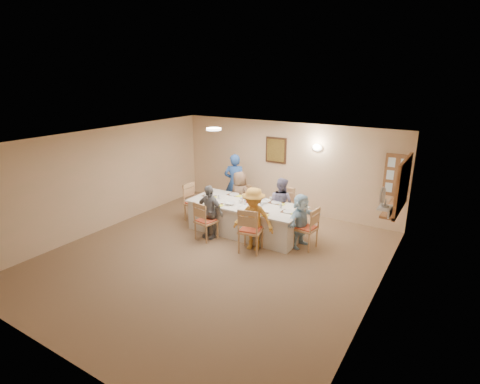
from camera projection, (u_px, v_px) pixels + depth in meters
The scene contains 49 objects.
ground at pixel (213, 257), 7.97m from camera, with size 7.00×7.00×0.00m, color #937356.
room_walls at pixel (212, 189), 7.51m from camera, with size 7.00×7.00×7.00m.
wall_picture at pixel (276, 150), 10.41m from camera, with size 0.62×0.05×0.72m.
wall_sconce at pixel (317, 148), 9.73m from camera, with size 0.26×0.09×0.18m, color white.
ceiling_light at pixel (214, 129), 8.94m from camera, with size 0.36×0.36×0.05m, color white.
serving_hatch at pixel (403, 185), 7.85m from camera, with size 0.06×1.50×1.15m, color brown.
hatch_sill at pixel (394, 208), 8.07m from camera, with size 0.30×1.50×0.05m, color brown.
shutter_door at pixel (397, 175), 8.60m from camera, with size 0.55×0.04×1.00m, color brown.
fan_shelf at pixel (385, 208), 6.83m from camera, with size 0.22×0.36×0.03m, color white.
desk_fan at pixel (384, 200), 6.80m from camera, with size 0.30×0.30×0.28m, color #A5A5A8, non-canonical shape.
dining_table at pixel (246, 218), 9.10m from camera, with size 2.80×1.19×0.76m, color silver.
chair_back_left at pixel (242, 202), 10.02m from camera, with size 0.43×0.43×0.90m, color tan, non-canonical shape.
chair_back_right at pixel (283, 208), 9.41m from camera, with size 0.48×0.48×1.01m, color tan, non-canonical shape.
chair_front_left at pixel (206, 220), 8.72m from camera, with size 0.45×0.45×0.94m, color tan, non-canonical shape.
chair_front_right at pixel (251, 229), 8.11m from camera, with size 0.49×0.49×1.03m, color tan, non-canonical shape.
chair_left_end at pixel (195, 202), 9.84m from camera, with size 0.48×0.48×1.00m, color tan, non-canonical shape.
chair_right_end at pixel (306, 227), 8.29m from camera, with size 0.46×0.46×0.96m, color tan, non-canonical shape.
diner_back_left at pixel (240, 196), 9.86m from camera, with size 0.71×0.54×1.32m, color brown.
diner_back_right at pixel (281, 204), 9.26m from camera, with size 0.70×0.57×1.32m, color slate.
diner_front_left at pixel (209, 212), 8.77m from camera, with size 0.76×0.33×1.29m, color gray.
diner_front_right at pixel (254, 219), 8.14m from camera, with size 1.00×0.68×1.42m, color gold.
diner_right_end at pixel (301, 221), 8.31m from camera, with size 0.59×1.19×1.23m, color #B5E0F9.
caregiver at pixel (235, 183), 10.42m from camera, with size 0.71×0.60×1.65m, color #294F99.
placemat_fl at pixel (215, 204), 8.94m from camera, with size 0.33×0.24×0.01m, color #472B19.
plate_fl at pixel (215, 203), 8.94m from camera, with size 0.25×0.25×0.02m, color white.
napkin_fl at pixel (220, 205), 8.81m from camera, with size 0.13×0.13×0.01m, color #F2FA34.
placemat_fr at pixel (259, 213), 8.34m from camera, with size 0.37×0.28×0.01m, color #472B19.
plate_fr at pixel (259, 213), 8.34m from camera, with size 0.23×0.23×0.01m, color white.
napkin_fr at pixel (265, 215), 8.21m from camera, with size 0.14×0.14×0.01m, color #F2FA34.
placemat_bl at pixel (234, 195), 9.62m from camera, with size 0.34×0.25×0.01m, color #472B19.
plate_bl at pixel (234, 194), 9.62m from camera, with size 0.25×0.25×0.02m, color white.
napkin_bl at pixel (239, 196), 9.49m from camera, with size 0.14×0.14×0.01m, color #F2FA34.
placemat_br at pixel (276, 203), 9.02m from camera, with size 0.36×0.27×0.01m, color #472B19.
plate_br at pixel (276, 202), 9.02m from camera, with size 0.25×0.25×0.02m, color white.
napkin_br at pixel (282, 204), 8.89m from camera, with size 0.13×0.13×0.01m, color #F2FA34.
placemat_le at pixel (209, 196), 9.53m from camera, with size 0.32×0.24×0.01m, color #472B19.
plate_le at pixel (209, 195), 9.53m from camera, with size 0.24×0.24×0.02m, color white.
napkin_le at pixel (214, 197), 9.40m from camera, with size 0.14×0.14×0.01m, color #F2FA34.
placemat_re at pixel (289, 212), 8.42m from camera, with size 0.33×0.24×0.01m, color #472B19.
plate_re at pixel (289, 211), 8.42m from camera, with size 0.25×0.25×0.02m, color white.
napkin_re at pixel (295, 214), 8.29m from camera, with size 0.14×0.14×0.01m, color #F2FA34.
teacup_a at pixel (211, 200), 9.10m from camera, with size 0.14×0.14×0.10m, color white.
teacup_b at pixel (271, 199), 9.21m from camera, with size 0.09×0.09×0.07m, color white.
bowl_a at pixel (230, 204), 8.89m from camera, with size 0.30×0.30×0.06m, color white.
bowl_b at pixel (263, 202), 8.98m from camera, with size 0.25×0.25×0.06m, color white.
condiment_ketchup at pixel (246, 198), 9.00m from camera, with size 0.11×0.11×0.23m, color red.
condiment_brown at pixel (249, 198), 9.00m from camera, with size 0.12×0.12×0.22m, color #5B2518.
condiment_malt at pixel (251, 202), 8.88m from camera, with size 0.12×0.12×0.14m, color #5B2518.
drinking_glass at pixel (242, 200), 9.08m from camera, with size 0.07×0.07×0.10m, color silver.
Camera 1 is at (4.26, -5.80, 3.73)m, focal length 28.00 mm.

